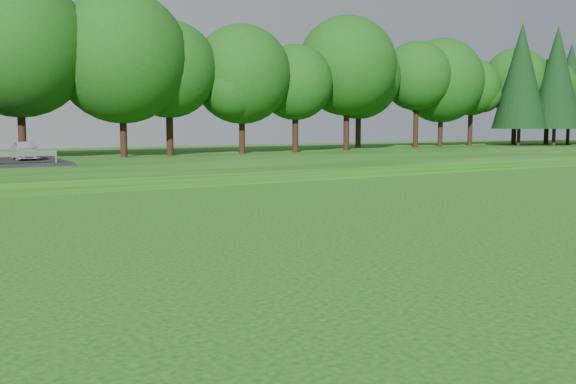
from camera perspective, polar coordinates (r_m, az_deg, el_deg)
berm at (r=47.76m, az=-5.63°, el=2.87°), size 130.00×30.00×0.60m
walking_path at (r=35.67m, az=4.06°, el=1.30°), size 130.00×1.60×0.04m
treeline at (r=51.57m, az=-7.67°, el=11.76°), size 104.00×7.00×15.00m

